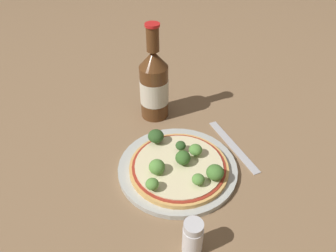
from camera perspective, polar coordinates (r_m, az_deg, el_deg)
The scene contains 14 objects.
ground_plane at distance 0.71m, azimuth 2.14°, elevation -7.52°, with size 3.00×3.00×0.00m, color #846647.
plate at distance 0.70m, azimuth 1.56°, elevation -7.20°, with size 0.25×0.25×0.01m.
pizza at distance 0.69m, azimuth 1.90°, elevation -7.10°, with size 0.21×0.21×0.01m.
broccoli_floret_0 at distance 0.65m, azimuth 8.20°, elevation -8.01°, with size 0.04×0.04×0.03m.
broccoli_floret_1 at distance 0.67m, azimuth 2.71°, elevation -5.52°, with size 0.03×0.03×0.03m.
broccoli_floret_2 at distance 0.70m, azimuth 2.22°, elevation -3.46°, with size 0.02×0.02×0.03m.
broccoli_floret_3 at distance 0.64m, azimuth 5.17°, elevation -9.30°, with size 0.02×0.02×0.02m.
broccoli_floret_4 at distance 0.63m, azimuth -2.77°, elevation -10.07°, with size 0.03×0.03×0.03m.
broccoli_floret_5 at distance 0.69m, azimuth 4.80°, elevation -4.13°, with size 0.03×0.03×0.03m.
broccoli_floret_6 at distance 0.66m, azimuth -1.95°, elevation -7.13°, with size 0.03×0.03×0.03m.
broccoli_floret_7 at distance 0.72m, azimuth -2.12°, elevation -1.78°, with size 0.04×0.04×0.03m.
beer_bottle at distance 0.80m, azimuth -2.44°, elevation 7.26°, with size 0.07×0.07×0.24m.
pepper_shaker at distance 0.57m, azimuth 4.32°, elevation -18.76°, with size 0.03×0.03×0.07m.
fork at distance 0.77m, azimuth 11.26°, elevation -3.36°, with size 0.03×0.19×0.00m.
Camera 1 is at (-0.24, -0.42, 0.51)m, focal length 35.00 mm.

